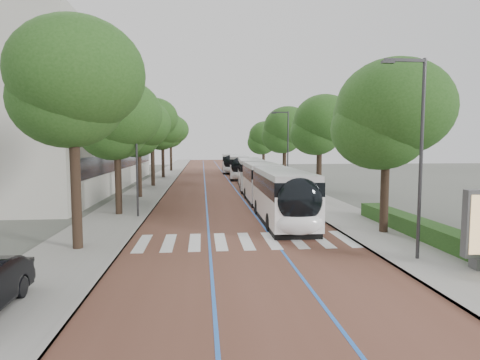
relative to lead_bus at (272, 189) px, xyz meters
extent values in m
plane|color=#51544C|center=(-2.96, -9.28, -1.63)|extent=(160.00, 160.00, 0.00)
cube|color=brown|center=(-2.96, 30.72, -1.62)|extent=(11.00, 140.00, 0.02)
cube|color=gray|center=(-10.46, 30.72, -1.57)|extent=(4.00, 140.00, 0.12)
cube|color=gray|center=(4.54, 30.72, -1.57)|extent=(4.00, 140.00, 0.12)
cube|color=gray|center=(-8.56, 30.72, -1.57)|extent=(0.20, 140.00, 0.14)
cube|color=gray|center=(2.64, 30.72, -1.57)|extent=(0.20, 140.00, 0.14)
cube|color=silver|center=(-7.76, -8.28, -1.60)|extent=(0.55, 3.60, 0.01)
cube|color=silver|center=(-6.51, -8.28, -1.60)|extent=(0.55, 3.60, 0.01)
cube|color=silver|center=(-5.26, -8.28, -1.60)|extent=(0.55, 3.60, 0.01)
cube|color=silver|center=(-4.01, -8.28, -1.60)|extent=(0.55, 3.60, 0.01)
cube|color=silver|center=(-2.76, -8.28, -1.60)|extent=(0.55, 3.60, 0.01)
cube|color=silver|center=(-1.51, -8.28, -1.60)|extent=(0.55, 3.60, 0.01)
cube|color=silver|center=(-0.26, -8.28, -1.60)|extent=(0.55, 3.60, 0.01)
cube|color=silver|center=(0.99, -8.28, -1.60)|extent=(0.55, 3.60, 0.01)
cube|color=silver|center=(2.24, -8.28, -1.60)|extent=(0.55, 3.60, 0.01)
cube|color=blue|center=(-4.56, 30.72, -1.60)|extent=(0.12, 126.00, 0.01)
cube|color=blue|center=(-1.36, 30.72, -1.60)|extent=(0.12, 126.00, 0.01)
cube|color=beige|center=(-22.46, 18.72, 5.37)|extent=(18.00, 40.00, 14.00)
cube|color=black|center=(-13.41, 18.72, 1.37)|extent=(0.12, 38.00, 1.60)
cube|color=black|center=(-13.41, 18.72, 4.57)|extent=(0.12, 38.00, 1.60)
cube|color=black|center=(-13.41, 18.72, 7.77)|extent=(0.12, 38.00, 1.60)
cube|color=black|center=(-13.41, 18.72, 10.77)|extent=(0.12, 38.00, 1.60)
cube|color=#193A14|center=(6.14, -9.28, -1.11)|extent=(1.20, 14.00, 0.80)
cylinder|color=#323134|center=(3.84, -12.28, 2.49)|extent=(0.14, 0.14, 8.00)
cube|color=#323134|center=(3.04, -12.28, 6.39)|extent=(1.70, 0.12, 0.12)
cube|color=#323134|center=(2.34, -12.28, 6.31)|extent=(0.50, 0.20, 0.10)
cylinder|color=#323134|center=(3.84, 12.72, 2.49)|extent=(0.14, 0.14, 8.00)
cube|color=#323134|center=(3.04, 12.72, 6.39)|extent=(1.70, 0.12, 0.12)
cube|color=#323134|center=(2.34, 12.72, 6.31)|extent=(0.50, 0.20, 0.10)
cylinder|color=#323134|center=(-9.06, -1.28, 2.49)|extent=(0.14, 0.14, 8.00)
cylinder|color=black|center=(-10.46, -9.28, 0.91)|extent=(0.44, 0.44, 5.08)
ellipsoid|color=#214B18|center=(-10.46, -9.28, 5.53)|extent=(5.74, 5.74, 4.88)
cylinder|color=black|center=(-10.46, -0.28, 0.56)|extent=(0.44, 0.44, 4.37)
ellipsoid|color=#214B18|center=(-10.46, -0.28, 4.52)|extent=(5.39, 5.39, 4.58)
cylinder|color=black|center=(-10.46, 8.72, 0.51)|extent=(0.44, 0.44, 4.27)
ellipsoid|color=#214B18|center=(-10.46, 8.72, 4.39)|extent=(5.19, 5.19, 4.41)
cylinder|color=black|center=(-10.46, 18.72, 0.92)|extent=(0.44, 0.44, 5.10)
ellipsoid|color=#214B18|center=(-10.46, 18.72, 5.56)|extent=(5.24, 5.24, 4.45)
cylinder|color=black|center=(-10.46, 30.72, 0.70)|extent=(0.44, 0.44, 4.65)
ellipsoid|color=#214B18|center=(-10.46, 30.72, 4.93)|extent=(5.71, 5.71, 4.86)
cylinder|color=black|center=(-10.46, 45.72, 0.81)|extent=(0.44, 0.44, 4.88)
ellipsoid|color=#214B18|center=(-10.46, 45.72, 5.25)|extent=(5.95, 5.95, 5.06)
cylinder|color=black|center=(4.74, -7.28, 0.52)|extent=(0.44, 0.44, 4.30)
ellipsoid|color=#214B18|center=(4.74, -7.28, 4.44)|extent=(5.95, 5.95, 5.06)
cylinder|color=black|center=(4.74, 4.72, 0.56)|extent=(0.44, 0.44, 4.37)
ellipsoid|color=#214B18|center=(4.74, 4.72, 4.53)|extent=(4.90, 4.90, 4.17)
cylinder|color=black|center=(4.74, 18.72, 0.59)|extent=(0.44, 0.44, 4.43)
ellipsoid|color=#214B18|center=(4.74, 18.72, 4.62)|extent=(5.55, 5.55, 4.72)
cylinder|color=black|center=(4.74, 34.72, 0.37)|extent=(0.44, 0.44, 3.99)
ellipsoid|color=#214B18|center=(4.74, 34.72, 3.99)|extent=(5.24, 5.24, 4.45)
cylinder|color=black|center=(0.02, 1.30, 0.15)|extent=(2.31, 0.93, 2.30)
cube|color=white|center=(-0.05, -3.83, -0.37)|extent=(2.63, 9.39, 1.82)
cube|color=black|center=(-0.05, -3.83, 0.77)|extent=(2.67, 9.21, 0.97)
cube|color=#BDBDBF|center=(-0.05, -3.83, 1.42)|extent=(2.58, 9.21, 0.31)
cube|color=black|center=(-0.05, -3.83, -1.45)|extent=(2.58, 9.02, 0.35)
cube|color=white|center=(0.08, 5.62, -0.37)|extent=(2.61, 7.77, 1.82)
cube|color=black|center=(0.08, 5.62, 0.77)|extent=(2.65, 7.62, 0.97)
cube|color=#BDBDBF|center=(0.08, 5.62, 1.42)|extent=(2.56, 7.62, 0.31)
cube|color=black|center=(0.08, 5.62, -1.45)|extent=(2.55, 7.46, 0.35)
ellipsoid|color=black|center=(-0.12, -8.36, 0.38)|extent=(2.37, 1.13, 2.28)
ellipsoid|color=white|center=(-0.12, -8.41, -0.76)|extent=(2.36, 1.03, 1.14)
cylinder|color=black|center=(-1.22, -6.09, -1.13)|extent=(0.31, 1.00, 1.00)
cylinder|color=black|center=(1.04, -6.13, -1.13)|extent=(0.31, 1.00, 1.00)
cylinder|color=black|center=(-1.03, 7.31, -1.13)|extent=(0.31, 1.00, 1.00)
cylinder|color=black|center=(1.23, 7.27, -1.13)|extent=(0.31, 1.00, 1.00)
cylinder|color=black|center=(-1.14, -0.73, -1.13)|extent=(0.31, 1.00, 1.00)
cylinder|color=black|center=(1.12, -0.77, -1.13)|extent=(0.31, 1.00, 1.00)
cube|color=white|center=(0.42, 16.07, -0.37)|extent=(3.24, 12.13, 1.82)
cube|color=black|center=(0.42, 16.07, 0.77)|extent=(3.27, 11.90, 0.97)
cube|color=#BDBDBF|center=(0.42, 16.07, 1.42)|extent=(3.18, 11.89, 0.31)
cube|color=black|center=(0.42, 16.07, -1.45)|extent=(3.16, 11.65, 0.35)
ellipsoid|color=black|center=(0.05, 10.23, 0.38)|extent=(2.41, 1.24, 2.28)
ellipsoid|color=white|center=(0.05, 10.18, -0.76)|extent=(2.41, 1.14, 1.14)
cylinder|color=black|center=(-0.93, 12.55, -1.13)|extent=(0.36, 1.02, 1.00)
cylinder|color=black|center=(1.32, 12.41, -1.13)|extent=(0.36, 1.02, 1.00)
cylinder|color=black|center=(-0.47, 19.93, -1.13)|extent=(0.36, 1.02, 1.00)
cylinder|color=black|center=(1.78, 19.79, -1.13)|extent=(0.36, 1.02, 1.00)
cube|color=white|center=(0.36, 29.81, -0.37)|extent=(3.26, 12.14, 1.82)
cube|color=black|center=(0.36, 29.81, 0.77)|extent=(3.29, 11.90, 0.97)
cube|color=#BDBDBF|center=(0.36, 29.81, 1.42)|extent=(3.20, 11.89, 0.31)
cube|color=black|center=(0.36, 29.81, -1.45)|extent=(3.18, 11.65, 0.35)
ellipsoid|color=black|center=(-0.02, 23.97, 0.38)|extent=(2.42, 1.25, 2.28)
ellipsoid|color=white|center=(-0.02, 23.92, -0.76)|extent=(2.41, 1.15, 1.14)
cylinder|color=black|center=(-1.00, 26.29, -1.13)|extent=(0.36, 1.02, 1.00)
cylinder|color=black|center=(1.26, 26.14, -1.13)|extent=(0.36, 1.02, 1.00)
cylinder|color=black|center=(-0.53, 33.67, -1.13)|extent=(0.36, 1.02, 1.00)
cylinder|color=black|center=(1.73, 33.53, -1.13)|extent=(0.36, 1.02, 1.00)
cube|color=white|center=(-0.09, 41.90, -0.37)|extent=(3.02, 12.10, 1.82)
cube|color=black|center=(-0.09, 41.90, 0.77)|extent=(3.05, 11.86, 0.97)
cube|color=#BDBDBF|center=(-0.09, 41.90, 1.42)|extent=(2.96, 11.86, 0.31)
cube|color=black|center=(-0.09, 41.90, -1.45)|extent=(2.95, 11.62, 0.35)
ellipsoid|color=black|center=(-0.34, 36.05, 0.38)|extent=(2.40, 1.20, 2.28)
ellipsoid|color=white|center=(-0.34, 36.00, -0.76)|extent=(2.39, 1.10, 1.14)
cylinder|color=black|center=(-1.37, 38.35, -1.13)|extent=(0.34, 1.01, 1.00)
cylinder|color=black|center=(0.89, 38.25, -1.13)|extent=(0.34, 1.01, 1.00)
cylinder|color=black|center=(-1.05, 45.74, -1.13)|extent=(0.34, 1.01, 1.00)
cylinder|color=black|center=(1.21, 45.64, -1.13)|extent=(0.34, 1.01, 1.00)
camera|label=1|loc=(-4.88, -27.53, 3.10)|focal=30.00mm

